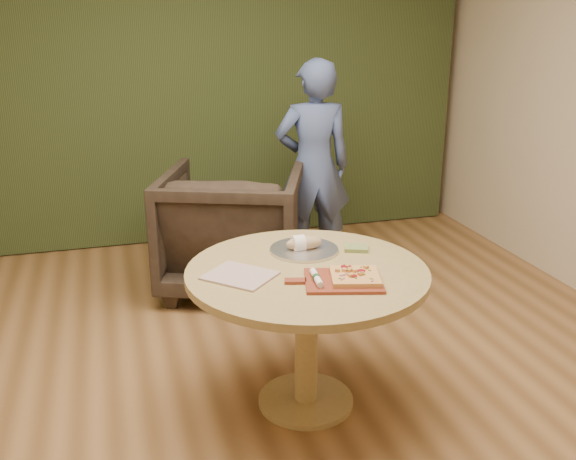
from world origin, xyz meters
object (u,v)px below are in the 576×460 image
(pizza_paddle, at_px, (341,281))
(flatbread_pizza, at_px, (355,276))
(armchair, at_px, (233,223))
(serving_tray, at_px, (304,250))
(person_standing, at_px, (313,166))
(cutlery_roll, at_px, (316,278))
(pedestal_table, at_px, (307,296))
(bread_roll, at_px, (302,243))

(pizza_paddle, bearing_deg, flatbread_pizza, 7.25)
(pizza_paddle, relative_size, armchair, 0.48)
(serving_tray, bearing_deg, flatbread_pizza, -76.49)
(person_standing, bearing_deg, cutlery_roll, 76.90)
(pedestal_table, height_order, serving_tray, serving_tray)
(armchair, bearing_deg, person_standing, -138.48)
(armchair, bearing_deg, flatbread_pizza, 118.31)
(cutlery_roll, bearing_deg, bread_roll, 87.80)
(pizza_paddle, bearing_deg, serving_tray, 110.41)
(pedestal_table, relative_size, flatbread_pizza, 4.38)
(flatbread_pizza, height_order, armchair, armchair)
(pizza_paddle, bearing_deg, cutlery_roll, -173.19)
(bread_roll, distance_m, person_standing, 1.68)
(pedestal_table, xyz_separation_m, flatbread_pizza, (0.16, -0.21, 0.17))
(pedestal_table, bearing_deg, serving_tray, 76.18)
(flatbread_pizza, height_order, bread_roll, bread_roll)
(armchair, bearing_deg, bread_roll, 115.78)
(pizza_paddle, bearing_deg, person_standing, 90.29)
(cutlery_roll, bearing_deg, pizza_paddle, -1.79)
(bread_roll, relative_size, person_standing, 0.12)
(serving_tray, xyz_separation_m, bread_roll, (-0.01, 0.00, 0.04))
(flatbread_pizza, relative_size, serving_tray, 0.76)
(flatbread_pizza, relative_size, armchair, 0.27)
(cutlery_roll, distance_m, person_standing, 2.10)
(pedestal_table, bearing_deg, bread_roll, 78.21)
(bread_roll, bearing_deg, cutlery_roll, -98.49)
(flatbread_pizza, relative_size, person_standing, 0.17)
(pedestal_table, distance_m, person_standing, 1.93)
(pizza_paddle, relative_size, flatbread_pizza, 1.76)
(flatbread_pizza, bearing_deg, pizza_paddle, 172.36)
(pizza_paddle, height_order, bread_roll, bread_roll)
(pizza_paddle, distance_m, flatbread_pizza, 0.07)
(cutlery_roll, xyz_separation_m, armchair, (-0.05, 1.74, -0.29))
(serving_tray, bearing_deg, person_standing, 70.28)
(pizza_paddle, xyz_separation_m, armchair, (-0.16, 1.76, -0.27))
(pedestal_table, relative_size, serving_tray, 3.31)
(cutlery_roll, distance_m, serving_tray, 0.42)
(bread_roll, xyz_separation_m, armchair, (-0.11, 1.33, -0.30))
(pedestal_table, xyz_separation_m, armchair, (-0.06, 1.56, -0.12))
(bread_roll, relative_size, armchair, 0.20)
(cutlery_roll, xyz_separation_m, bread_roll, (0.06, 0.42, 0.01))
(bread_roll, bearing_deg, pedestal_table, -101.79)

